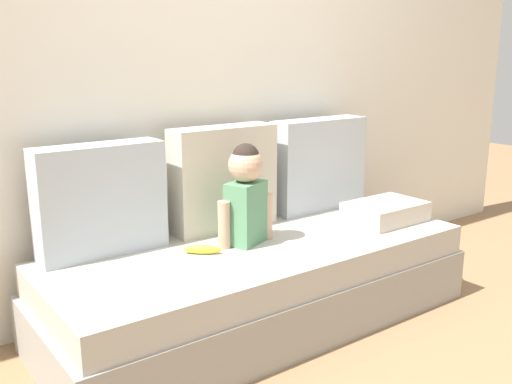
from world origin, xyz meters
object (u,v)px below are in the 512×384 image
object	(u,v)px
throw_pillow_center	(224,178)
throw_pillow_right	(318,164)
couch	(260,283)
toddler	(246,192)
throw_pillow_left	(101,200)
folded_blanket	(385,212)
banana	(202,249)

from	to	relation	value
throw_pillow_center	throw_pillow_right	size ratio (longest dim) A/B	0.95
couch	throw_pillow_center	distance (m)	0.55
couch	toddler	xyz separation A→B (m)	(-0.05, 0.05, 0.44)
throw_pillow_left	folded_blanket	bearing A→B (deg)	-16.38
couch	toddler	bearing A→B (deg)	136.00
throw_pillow_center	folded_blanket	distance (m)	0.87
throw_pillow_left	throw_pillow_right	distance (m)	1.27
banana	folded_blanket	size ratio (longest dim) A/B	0.42
throw_pillow_left	folded_blanket	world-z (taller)	throw_pillow_left
throw_pillow_left	folded_blanket	distance (m)	1.45
couch	throw_pillow_right	world-z (taller)	throw_pillow_right
throw_pillow_right	folded_blanket	world-z (taller)	throw_pillow_right
banana	folded_blanket	xyz separation A→B (m)	(1.03, -0.14, 0.03)
throw_pillow_left	throw_pillow_center	distance (m)	0.64
couch	throw_pillow_center	world-z (taller)	throw_pillow_center
banana	folded_blanket	world-z (taller)	folded_blanket
couch	throw_pillow_left	xyz separation A→B (m)	(-0.64, 0.30, 0.44)
throw_pillow_right	couch	bearing A→B (deg)	-154.39
throw_pillow_center	throw_pillow_right	xyz separation A→B (m)	(0.64, 0.00, -0.00)
toddler	folded_blanket	world-z (taller)	toddler
throw_pillow_left	banana	size ratio (longest dim) A/B	3.29
throw_pillow_center	folded_blanket	xyz separation A→B (m)	(0.74, -0.41, -0.21)
throw_pillow_right	toddler	distance (m)	0.73
couch	toddler	distance (m)	0.45
banana	couch	bearing A→B (deg)	-7.70
throw_pillow_right	throw_pillow_left	bearing A→B (deg)	180.00
toddler	folded_blanket	xyz separation A→B (m)	(0.79, -0.15, -0.19)
couch	banana	distance (m)	0.37
throw_pillow_center	banana	distance (m)	0.46
throw_pillow_center	folded_blanket	world-z (taller)	throw_pillow_center
throw_pillow_center	throw_pillow_right	bearing A→B (deg)	0.00
couch	throw_pillow_left	size ratio (longest dim) A/B	3.67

